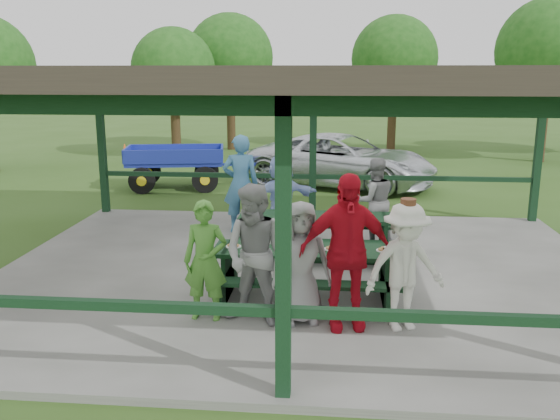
# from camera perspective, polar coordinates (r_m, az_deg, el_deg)

# --- Properties ---
(ground) EXTENTS (90.00, 90.00, 0.00)m
(ground) POSITION_cam_1_polar(r_m,az_deg,el_deg) (9.78, 2.24, -6.44)
(ground) COLOR #305119
(ground) RESTS_ON ground
(concrete_slab) EXTENTS (10.00, 8.00, 0.10)m
(concrete_slab) POSITION_cam_1_polar(r_m,az_deg,el_deg) (9.76, 2.25, -6.17)
(concrete_slab) COLOR #61615D
(concrete_slab) RESTS_ON ground
(pavilion_structure) EXTENTS (10.60, 8.60, 3.24)m
(pavilion_structure) POSITION_cam_1_polar(r_m,az_deg,el_deg) (9.21, 2.42, 12.46)
(pavilion_structure) COLOR black
(pavilion_structure) RESTS_ON concrete_slab
(picnic_table_near) EXTENTS (2.60, 1.39, 0.75)m
(picnic_table_near) POSITION_cam_1_polar(r_m,az_deg,el_deg) (8.45, 2.46, -5.53)
(picnic_table_near) COLOR black
(picnic_table_near) RESTS_ON concrete_slab
(picnic_table_far) EXTENTS (2.69, 1.39, 0.75)m
(picnic_table_far) POSITION_cam_1_polar(r_m,az_deg,el_deg) (10.36, 3.55, -1.97)
(picnic_table_far) COLOR black
(picnic_table_far) RESTS_ON concrete_slab
(table_setting) EXTENTS (2.34, 0.45, 0.10)m
(table_setting) POSITION_cam_1_polar(r_m,az_deg,el_deg) (8.37, 2.85, -3.51)
(table_setting) COLOR white
(table_setting) RESTS_ON picnic_table_near
(contestant_green) EXTENTS (0.59, 0.39, 1.59)m
(contestant_green) POSITION_cam_1_polar(r_m,az_deg,el_deg) (7.77, -7.18, -4.86)
(contestant_green) COLOR #4B9232
(contestant_green) RESTS_ON concrete_slab
(contestant_grey_left) EXTENTS (1.05, 0.92, 1.83)m
(contestant_grey_left) POSITION_cam_1_polar(r_m,az_deg,el_deg) (7.52, -2.25, -4.41)
(contestant_grey_left) COLOR gray
(contestant_grey_left) RESTS_ON concrete_slab
(contestant_grey_mid) EXTENTS (0.88, 0.68, 1.60)m
(contestant_grey_mid) POSITION_cam_1_polar(r_m,az_deg,el_deg) (7.62, 2.00, -5.07)
(contestant_grey_mid) COLOR gray
(contestant_grey_mid) RESTS_ON concrete_slab
(contestant_red) EXTENTS (1.24, 0.70, 2.00)m
(contestant_red) POSITION_cam_1_polar(r_m,az_deg,el_deg) (7.44, 6.34, -4.02)
(contestant_red) COLOR red
(contestant_red) RESTS_ON concrete_slab
(contestant_white_fedora) EXTENTS (1.20, 0.93, 1.69)m
(contestant_white_fedora) POSITION_cam_1_polar(r_m,az_deg,el_deg) (7.55, 11.95, -5.38)
(contestant_white_fedora) COLOR white
(contestant_white_fedora) RESTS_ON concrete_slab
(spectator_lblue) EXTENTS (1.62, 1.05, 1.67)m
(spectator_lblue) POSITION_cam_1_polar(r_m,az_deg,el_deg) (11.28, 0.07, 1.19)
(spectator_lblue) COLOR #9AB4EF
(spectator_lblue) RESTS_ON concrete_slab
(spectator_blue) EXTENTS (0.80, 0.60, 1.98)m
(spectator_blue) POSITION_cam_1_polar(r_m,az_deg,el_deg) (11.89, -3.80, 2.54)
(spectator_blue) COLOR teal
(spectator_blue) RESTS_ON concrete_slab
(spectator_grey) EXTENTS (0.93, 0.81, 1.64)m
(spectator_grey) POSITION_cam_1_polar(r_m,az_deg,el_deg) (11.23, 9.06, 0.87)
(spectator_grey) COLOR gray
(spectator_grey) RESTS_ON concrete_slab
(pickup_truck) EXTENTS (5.97, 4.35, 1.51)m
(pickup_truck) POSITION_cam_1_polar(r_m,az_deg,el_deg) (17.33, 5.98, 4.77)
(pickup_truck) COLOR silver
(pickup_truck) RESTS_ON ground
(farm_trailer) EXTENTS (3.72, 2.01, 1.29)m
(farm_trailer) POSITION_cam_1_polar(r_m,az_deg,el_deg) (17.18, -10.02, 4.17)
(farm_trailer) COLOR navy
(farm_trailer) RESTS_ON ground
(tree_far_left) EXTENTS (3.13, 3.13, 4.89)m
(tree_far_left) POSITION_cam_1_polar(r_m,az_deg,el_deg) (23.09, -10.22, 13.10)
(tree_far_left) COLOR #372616
(tree_far_left) RESTS_ON ground
(tree_left) EXTENTS (3.60, 3.60, 5.62)m
(tree_left) POSITION_cam_1_polar(r_m,az_deg,el_deg) (25.45, -4.84, 14.38)
(tree_left) COLOR #372616
(tree_left) RESTS_ON ground
(tree_mid) EXTENTS (3.55, 3.55, 5.55)m
(tree_mid) POSITION_cam_1_polar(r_m,az_deg,el_deg) (25.75, 10.96, 14.07)
(tree_mid) COLOR #372616
(tree_mid) RESTS_ON ground
(tree_right) EXTENTS (3.76, 3.76, 5.87)m
(tree_right) POSITION_cam_1_polar(r_m,az_deg,el_deg) (23.85, 24.53, 13.76)
(tree_right) COLOR #372616
(tree_right) RESTS_ON ground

